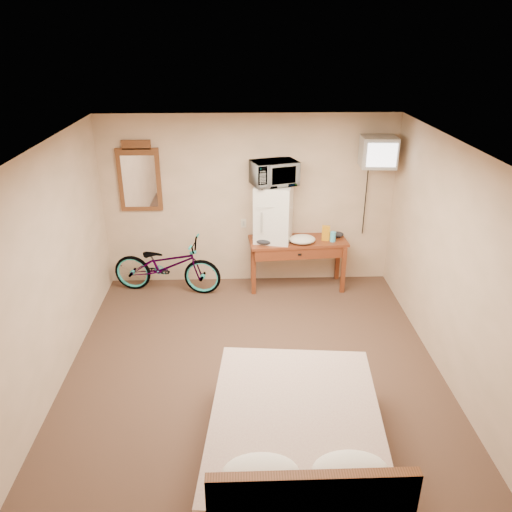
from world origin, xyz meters
name	(u,v)px	position (x,y,z in m)	size (l,w,h in m)	color
room	(254,272)	(0.00, 0.00, 1.25)	(4.60, 4.64, 2.50)	#4E3527
desk	(298,248)	(0.70, 2.00, 0.63)	(1.43, 0.64, 0.75)	maroon
mini_fridge	(273,213)	(0.34, 2.06, 1.16)	(0.59, 0.58, 0.82)	silver
microwave	(274,173)	(0.34, 2.06, 1.73)	(0.60, 0.41, 0.33)	silver
snack_bag	(326,233)	(1.10, 2.01, 0.86)	(0.11, 0.06, 0.22)	orange
blue_cup	(333,237)	(1.19, 1.97, 0.82)	(0.08, 0.08, 0.14)	#45BFEC
cloth_cream	(302,239)	(0.75, 1.91, 0.81)	(0.38, 0.29, 0.12)	silver
cloth_dark_a	(265,241)	(0.21, 1.90, 0.80)	(0.25, 0.19, 0.09)	black
cloth_dark_b	(338,234)	(1.30, 2.13, 0.79)	(0.17, 0.14, 0.08)	black
crt_television	(378,152)	(1.74, 2.02, 2.02)	(0.49, 0.59, 0.41)	black
wall_mirror	(139,177)	(-1.54, 2.27, 1.63)	(0.59, 0.04, 1.01)	brown
bicycle	(167,265)	(-1.20, 1.95, 0.42)	(0.55, 1.58, 0.83)	black
bed	(296,442)	(0.32, -1.38, 0.30)	(1.62, 2.05, 0.90)	brown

